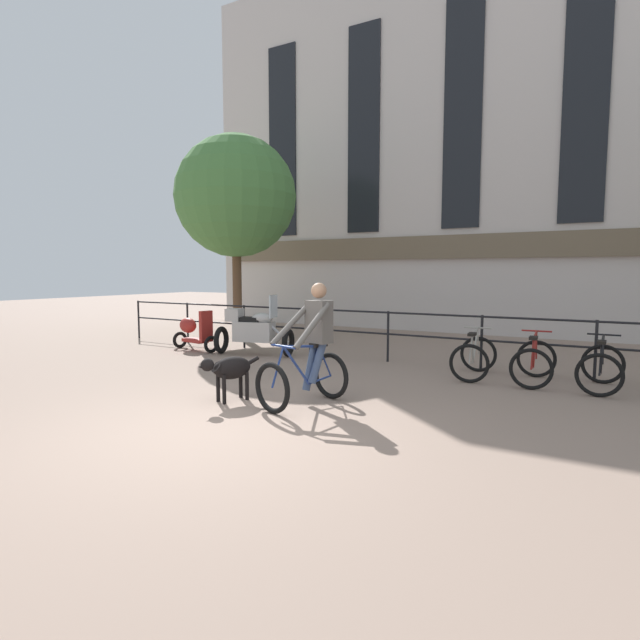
{
  "coord_description": "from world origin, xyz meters",
  "views": [
    {
      "loc": [
        3.87,
        -4.32,
        1.85
      ],
      "look_at": [
        -0.27,
        2.86,
        1.05
      ],
      "focal_mm": 28.0,
      "sensor_mm": 36.0,
      "label": 1
    }
  ],
  "objects": [
    {
      "name": "tree_canalside_left",
      "position": [
        -5.35,
        6.9,
        3.96
      ],
      "size": [
        3.41,
        3.41,
        5.67
      ],
      "color": "brown",
      "rests_on": "ground_plane"
    },
    {
      "name": "canal_railing",
      "position": [
        -0.0,
        5.2,
        0.71
      ],
      "size": [
        15.05,
        0.05,
        1.05
      ],
      "color": "black",
      "rests_on": "ground_plane"
    },
    {
      "name": "parked_scooter",
      "position": [
        -4.55,
        4.32,
        0.46
      ],
      "size": [
        1.33,
        0.6,
        0.96
      ],
      "rotation": [
        0.0,
        0.0,
        1.41
      ],
      "color": "black",
      "rests_on": "ground_plane"
    },
    {
      "name": "parked_motorcycle",
      "position": [
        -2.92,
        4.48,
        0.56
      ],
      "size": [
        1.83,
        1.03,
        1.35
      ],
      "rotation": [
        0.0,
        0.0,
        1.82
      ],
      "color": "black",
      "rests_on": "ground_plane"
    },
    {
      "name": "ground_plane",
      "position": [
        0.0,
        0.0,
        0.0
      ],
      "size": [
        60.0,
        60.0,
        0.0
      ],
      "primitive_type": "plane",
      "color": "gray"
    },
    {
      "name": "dog",
      "position": [
        -0.75,
        1.11,
        0.47
      ],
      "size": [
        0.46,
        0.93,
        0.66
      ],
      "rotation": [
        0.0,
        0.0,
        -0.36
      ],
      "color": "black",
      "rests_on": "ground_plane"
    },
    {
      "name": "building_facade",
      "position": [
        -0.0,
        10.99,
        5.79
      ],
      "size": [
        18.0,
        0.72,
        11.64
      ],
      "color": "beige",
      "rests_on": "ground_plane"
    },
    {
      "name": "cyclist_with_bike",
      "position": [
        0.32,
        1.57,
        0.76
      ],
      "size": [
        0.97,
        1.31,
        1.7
      ],
      "rotation": [
        0.0,
        0.0,
        -0.27
      ],
      "color": "black",
      "rests_on": "ground_plane"
    },
    {
      "name": "parked_bicycle_near_lamp",
      "position": [
        1.89,
        4.54,
        0.36
      ],
      "size": [
        0.74,
        1.16,
        0.86
      ],
      "rotation": [
        0.0,
        0.0,
        3.22
      ],
      "color": "black",
      "rests_on": "ground_plane"
    },
    {
      "name": "parked_bicycle_mid_right",
      "position": [
        3.84,
        4.54,
        0.36
      ],
      "size": [
        0.7,
        1.13,
        0.86
      ],
      "rotation": [
        0.0,
        0.0,
        3.11
      ],
      "color": "black",
      "rests_on": "ground_plane"
    },
    {
      "name": "parked_bicycle_mid_left",
      "position": [
        2.87,
        4.54,
        0.36
      ],
      "size": [
        0.71,
        1.14,
        0.86
      ],
      "rotation": [
        0.0,
        0.0,
        3.18
      ],
      "color": "black",
      "rests_on": "ground_plane"
    }
  ]
}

